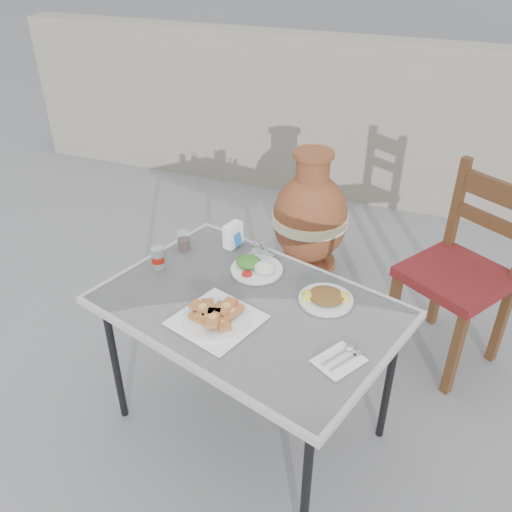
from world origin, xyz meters
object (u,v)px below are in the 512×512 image
at_px(soda_can, 158,258).
at_px(condiment_caddy, 260,253).
at_px(salad_rice_plate, 256,266).
at_px(cola_glass, 184,242).
at_px(pide_plate, 216,315).
at_px(chair, 462,270).
at_px(terracotta_urn, 310,219).
at_px(cafe_table, 249,313).
at_px(salad_chopped_plate, 326,297).
at_px(napkin_holder, 233,235).

xyz_separation_m(soda_can, condiment_caddy, (0.37, 0.23, -0.02)).
xyz_separation_m(salad_rice_plate, cola_glass, (-0.36, 0.04, 0.02)).
distance_m(pide_plate, chair, 1.28).
distance_m(chair, terracotta_urn, 1.00).
xyz_separation_m(cafe_table, condiment_caddy, (-0.07, 0.32, 0.07)).
height_order(pide_plate, cola_glass, cola_glass).
height_order(pide_plate, salad_chopped_plate, pide_plate).
height_order(cafe_table, soda_can, soda_can).
bearing_deg(condiment_caddy, pide_plate, -89.78).
bearing_deg(cola_glass, salad_rice_plate, -6.92).
bearing_deg(cola_glass, cafe_table, -32.62).
height_order(cafe_table, chair, chair).
bearing_deg(salad_rice_plate, salad_chopped_plate, -16.91).
relative_size(chair, terracotta_urn, 1.22).
relative_size(salad_rice_plate, chair, 0.22).
relative_size(cafe_table, chair, 1.32).
distance_m(condiment_caddy, chair, 0.99).
xyz_separation_m(cafe_table, terracotta_urn, (-0.11, 1.27, -0.26)).
bearing_deg(chair, cafe_table, -101.27).
height_order(salad_chopped_plate, condiment_caddy, condiment_caddy).
xyz_separation_m(soda_can, cola_glass, (0.03, 0.17, -0.01)).
distance_m(pide_plate, salad_rice_plate, 0.35).
relative_size(pide_plate, chair, 0.37).
relative_size(cola_glass, chair, 0.09).
xyz_separation_m(pide_plate, salad_chopped_plate, (0.34, 0.26, -0.01)).
distance_m(cafe_table, chair, 1.12).
distance_m(cafe_table, terracotta_urn, 1.30).
relative_size(condiment_caddy, terracotta_urn, 0.15).
xyz_separation_m(napkin_holder, chair, (0.98, 0.44, -0.23)).
relative_size(soda_can, chair, 0.10).
relative_size(cafe_table, salad_chopped_plate, 6.11).
bearing_deg(terracotta_urn, pide_plate, -88.28).
xyz_separation_m(pide_plate, salad_rice_plate, (0.02, 0.35, -0.01)).
bearing_deg(chair, napkin_holder, -123.75).
height_order(soda_can, terracotta_urn, terracotta_urn).
bearing_deg(terracotta_urn, cafe_table, -84.93).
bearing_deg(napkin_holder, chair, 39.59).
relative_size(cafe_table, pide_plate, 3.59).
distance_m(napkin_holder, condiment_caddy, 0.16).
distance_m(condiment_caddy, terracotta_urn, 1.01).
distance_m(salad_rice_plate, soda_can, 0.41).
relative_size(salad_rice_plate, terracotta_urn, 0.27).
bearing_deg(chair, soda_can, -117.12).
xyz_separation_m(cola_glass, terracotta_urn, (0.30, 1.01, -0.34)).
relative_size(cafe_table, soda_can, 13.38).
bearing_deg(pide_plate, condiment_caddy, 90.22).
bearing_deg(condiment_caddy, napkin_holder, 162.32).
distance_m(soda_can, condiment_caddy, 0.43).
xyz_separation_m(salad_chopped_plate, cola_glass, (-0.68, 0.14, 0.02)).
bearing_deg(pide_plate, soda_can, 148.52).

